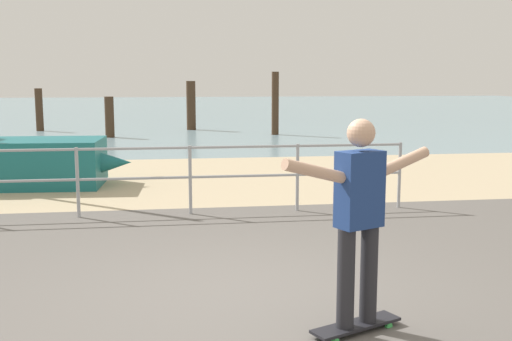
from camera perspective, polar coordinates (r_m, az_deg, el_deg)
The scene contains 9 objects.
beach_strip at distance 12.71m, azimuth -4.96°, elevation -0.72°, with size 24.00×6.00×0.04m, color tan.
sea_surface at distance 40.58m, azimuth -7.23°, elevation 5.62°, with size 72.00×50.00×0.04m, color #75939E.
railing_fence at distance 9.46m, azimuth -21.04°, elevation -0.19°, with size 11.45×0.05×1.05m.
skateboard at distance 5.20m, azimuth 9.22°, elevation -13.92°, with size 0.81×0.51×0.08m.
skateboarder at distance 4.91m, azimuth 9.48°, elevation -3.63°, with size 1.36×0.67×1.65m.
groyne_post_0 at distance 25.07m, azimuth -19.35°, elevation 5.28°, with size 0.28×0.28×1.63m, color #422D1E.
groyne_post_1 at distance 21.71m, azimuth -13.35°, elevation 4.79°, with size 0.31×0.31×1.40m, color #422D1E.
groyne_post_2 at distance 24.33m, azimuth -6.00°, elevation 5.96°, with size 0.36×0.36×1.91m, color #422D1E.
groyne_post_3 at distance 22.08m, azimuth 1.78°, elevation 6.17°, with size 0.25×0.25×2.25m, color #422D1E.
Camera 1 is at (-0.69, -5.52, 2.05)m, focal length 43.42 mm.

